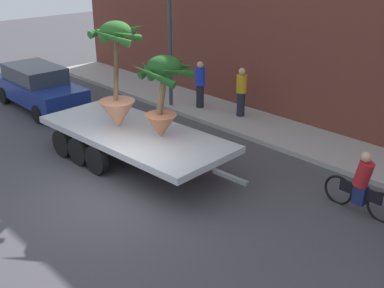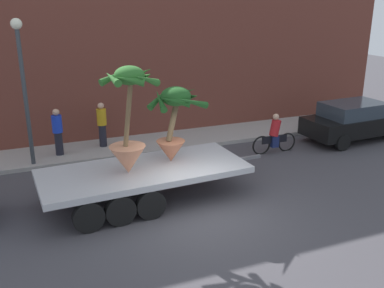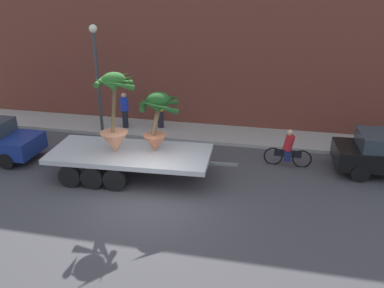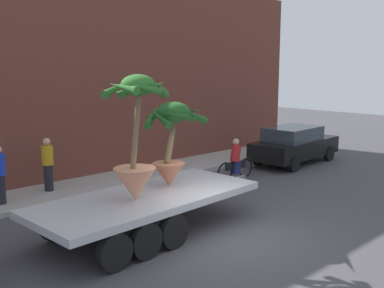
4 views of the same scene
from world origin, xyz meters
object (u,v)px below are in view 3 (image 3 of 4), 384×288
at_px(potted_palm_middle, 157,119).
at_px(cyclist, 288,150).
at_px(pedestrian_near_gate, 125,110).
at_px(flatbed_trailer, 124,156).
at_px(potted_palm_rear, 115,117).
at_px(pedestrian_far_left, 160,110).
at_px(street_lamp, 96,65).

xyz_separation_m(potted_palm_middle, cyclist, (4.67, 1.87, -1.58)).
relative_size(cyclist, pedestrian_near_gate, 1.08).
relative_size(flatbed_trailer, potted_palm_rear, 2.34).
height_order(pedestrian_near_gate, pedestrian_far_left, same).
xyz_separation_m(flatbed_trailer, pedestrian_near_gate, (-1.67, 4.47, 0.27)).
xyz_separation_m(potted_palm_rear, cyclist, (6.09, 2.27, -1.65)).
bearing_deg(pedestrian_near_gate, potted_palm_middle, -55.39).
distance_m(pedestrian_near_gate, street_lamp, 2.46).
distance_m(potted_palm_rear, street_lamp, 4.79).
height_order(cyclist, pedestrian_near_gate, pedestrian_near_gate).
height_order(potted_palm_rear, street_lamp, street_lamp).
bearing_deg(flatbed_trailer, pedestrian_near_gate, 110.49).
bearing_deg(potted_palm_rear, cyclist, 20.43).
relative_size(pedestrian_near_gate, street_lamp, 0.35).
distance_m(cyclist, pedestrian_far_left, 6.53).
height_order(cyclist, street_lamp, street_lamp).
bearing_deg(pedestrian_near_gate, potted_palm_rear, -72.09).
height_order(flatbed_trailer, potted_palm_middle, potted_palm_middle).
bearing_deg(street_lamp, cyclist, -11.63).
height_order(flatbed_trailer, cyclist, cyclist).
height_order(potted_palm_middle, pedestrian_far_left, potted_palm_middle).
bearing_deg(potted_palm_rear, flatbed_trailer, 41.26).
bearing_deg(pedestrian_far_left, pedestrian_near_gate, -167.53).
distance_m(flatbed_trailer, street_lamp, 5.28).
distance_m(potted_palm_rear, pedestrian_far_left, 5.15).
relative_size(flatbed_trailer, pedestrian_near_gate, 4.03).
bearing_deg(pedestrian_near_gate, cyclist, -17.22).
distance_m(pedestrian_far_left, street_lamp, 3.53).
xyz_separation_m(cyclist, street_lamp, (-8.53, 1.76, 2.56)).
relative_size(potted_palm_rear, pedestrian_far_left, 1.72).
relative_size(potted_palm_middle, street_lamp, 0.46).
bearing_deg(pedestrian_near_gate, street_lamp, -147.74).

